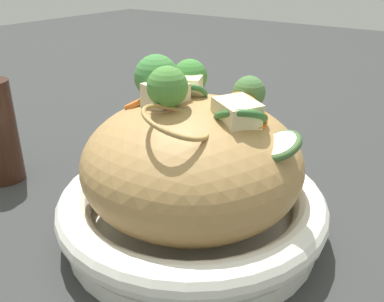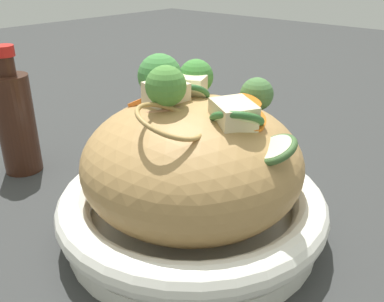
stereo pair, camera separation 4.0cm
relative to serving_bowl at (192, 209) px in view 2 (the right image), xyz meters
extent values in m
plane|color=#2F3030|center=(0.00, 0.00, -0.03)|extent=(3.00, 3.00, 0.00)
cylinder|color=white|center=(0.00, 0.00, -0.02)|extent=(0.25, 0.25, 0.02)
torus|color=white|center=(0.00, 0.00, 0.01)|extent=(0.27, 0.27, 0.03)
ellipsoid|color=#AE844D|center=(0.00, 0.00, 0.05)|extent=(0.21, 0.21, 0.12)
torus|color=#B28B4C|center=(-0.05, -0.02, 0.11)|extent=(0.08, 0.08, 0.02)
torus|color=#A97C44|center=(0.01, 0.01, 0.08)|extent=(0.06, 0.07, 0.03)
torus|color=tan|center=(-0.01, 0.02, 0.10)|extent=(0.07, 0.07, 0.02)
torus|color=#A67F52|center=(0.01, 0.01, 0.10)|extent=(0.07, 0.07, 0.01)
cone|color=#8DAC75|center=(0.04, 0.03, 0.10)|extent=(0.02, 0.02, 0.01)
sphere|color=#418639|center=(0.04, 0.03, 0.12)|extent=(0.05, 0.05, 0.04)
cone|color=#98B56B|center=(0.09, -0.01, 0.08)|extent=(0.02, 0.02, 0.02)
sphere|color=#49753F|center=(0.09, -0.01, 0.10)|extent=(0.05, 0.05, 0.04)
cone|color=#8EAC6E|center=(0.00, 0.04, 0.11)|extent=(0.02, 0.02, 0.02)
sphere|color=#42853F|center=(0.00, 0.04, 0.13)|extent=(0.05, 0.05, 0.04)
cone|color=#99B96D|center=(-0.02, 0.01, 0.11)|extent=(0.02, 0.02, 0.02)
sphere|color=#4B8639|center=(-0.02, 0.01, 0.13)|extent=(0.05, 0.05, 0.04)
cylinder|color=orange|center=(0.06, -0.02, 0.10)|extent=(0.03, 0.03, 0.01)
cylinder|color=orange|center=(0.01, -0.06, 0.11)|extent=(0.04, 0.04, 0.02)
cylinder|color=orange|center=(-0.01, 0.05, 0.11)|extent=(0.03, 0.03, 0.02)
cylinder|color=beige|center=(0.01, -0.09, 0.09)|extent=(0.04, 0.04, 0.02)
torus|color=#3A5D2E|center=(0.01, -0.09, 0.09)|extent=(0.05, 0.05, 0.02)
cylinder|color=beige|center=(0.01, 0.01, 0.12)|extent=(0.04, 0.04, 0.02)
torus|color=#2F6631|center=(0.01, 0.01, 0.12)|extent=(0.04, 0.05, 0.03)
cylinder|color=beige|center=(0.00, -0.05, 0.11)|extent=(0.05, 0.05, 0.03)
torus|color=#31652F|center=(0.00, -0.05, 0.11)|extent=(0.06, 0.06, 0.03)
cube|color=beige|center=(0.02, 0.02, 0.12)|extent=(0.03, 0.04, 0.02)
cube|color=beige|center=(0.00, -0.05, 0.11)|extent=(0.04, 0.05, 0.03)
cube|color=beige|center=(-0.01, 0.02, 0.12)|extent=(0.04, 0.04, 0.03)
cylinder|color=#381E14|center=(-0.05, 0.26, 0.04)|extent=(0.05, 0.05, 0.13)
cylinder|color=#381E14|center=(-0.05, 0.26, 0.11)|extent=(0.02, 0.02, 0.02)
cylinder|color=red|center=(-0.05, 0.26, 0.13)|extent=(0.03, 0.03, 0.01)
camera|label=1|loc=(-0.30, -0.21, 0.23)|focal=39.49mm
camera|label=2|loc=(-0.27, -0.24, 0.23)|focal=39.49mm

